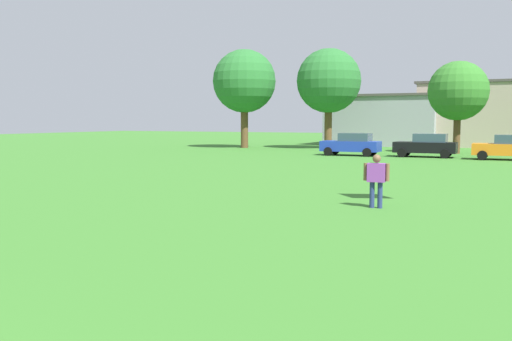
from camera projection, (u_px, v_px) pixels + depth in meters
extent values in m
plane|color=#387528|center=(372.00, 167.00, 31.47)|extent=(160.00, 160.00, 0.00)
cylinder|color=navy|center=(372.00, 195.00, 16.96)|extent=(0.15, 0.15, 0.79)
cylinder|color=navy|center=(380.00, 195.00, 16.87)|extent=(0.15, 0.15, 0.79)
cube|color=purple|center=(376.00, 173.00, 16.85)|extent=(0.55, 0.33, 0.56)
cylinder|color=brown|center=(365.00, 172.00, 16.97)|extent=(0.12, 0.12, 0.53)
cylinder|color=brown|center=(388.00, 172.00, 16.74)|extent=(0.12, 0.12, 0.53)
sphere|color=brown|center=(377.00, 159.00, 16.82)|extent=(0.25, 0.25, 0.25)
cube|color=#1E38AD|center=(351.00, 146.00, 41.80)|extent=(4.30, 1.80, 0.76)
cube|color=#334756|center=(355.00, 137.00, 41.59)|extent=(2.24, 1.58, 0.60)
cylinder|color=black|center=(328.00, 151.00, 41.63)|extent=(0.64, 0.22, 0.64)
cylinder|color=black|center=(335.00, 150.00, 43.26)|extent=(0.64, 0.22, 0.64)
cylinder|color=black|center=(367.00, 152.00, 40.41)|extent=(0.64, 0.22, 0.64)
cylinder|color=black|center=(373.00, 151.00, 42.04)|extent=(0.64, 0.22, 0.64)
cube|color=black|center=(425.00, 147.00, 40.07)|extent=(4.30, 1.80, 0.76)
cube|color=#334756|center=(430.00, 138.00, 39.86)|extent=(2.24, 1.58, 0.60)
cylinder|color=black|center=(402.00, 153.00, 39.90)|extent=(0.64, 0.22, 0.64)
cylinder|color=black|center=(406.00, 152.00, 41.53)|extent=(0.64, 0.22, 0.64)
cylinder|color=black|center=(445.00, 154.00, 38.68)|extent=(0.64, 0.22, 0.64)
cylinder|color=black|center=(448.00, 152.00, 40.30)|extent=(0.64, 0.22, 0.64)
cube|color=orange|center=(507.00, 149.00, 37.13)|extent=(4.30, 1.80, 0.76)
cylinder|color=black|center=(482.00, 155.00, 36.96)|extent=(0.64, 0.22, 0.64)
cylinder|color=black|center=(484.00, 154.00, 38.59)|extent=(0.64, 0.22, 0.64)
cylinder|color=brown|center=(244.00, 128.00, 53.33)|extent=(0.70, 0.70, 3.78)
sphere|color=#286B2D|center=(244.00, 81.00, 52.93)|extent=(5.97, 5.97, 5.97)
cylinder|color=brown|center=(328.00, 128.00, 51.77)|extent=(0.69, 0.69, 3.73)
sphere|color=#286B2D|center=(329.00, 81.00, 51.37)|extent=(5.90, 5.90, 5.90)
cylinder|color=brown|center=(457.00, 135.00, 44.22)|extent=(0.54, 0.54, 2.95)
sphere|color=#337528|center=(458.00, 91.00, 43.91)|extent=(4.66, 4.66, 4.66)
cube|color=tan|center=(485.00, 116.00, 55.03)|extent=(12.30, 6.07, 6.17)
cube|color=#4C4742|center=(486.00, 83.00, 54.74)|extent=(12.80, 6.31, 0.24)
cube|color=#9999A3|center=(385.00, 121.00, 59.17)|extent=(11.08, 8.54, 4.99)
cube|color=#4C4742|center=(386.00, 96.00, 58.94)|extent=(11.52, 8.88, 0.24)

